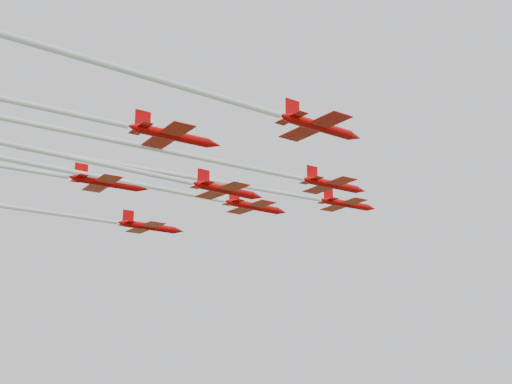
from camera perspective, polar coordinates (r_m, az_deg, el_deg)
The scene contains 7 objects.
jet_lead at distance 90.54m, azimuth 1.70°, elevation 0.02°, with size 24.48×49.44×2.52m.
jet_row2_left at distance 92.30m, azimuth -5.48°, elevation -0.28°, with size 19.25×47.95×2.78m.
jet_row2_right at distance 73.86m, azimuth -2.45°, elevation 2.53°, with size 25.41×55.10×2.44m.
jet_row3_left at distance 96.64m, azimuth -18.34°, elevation -1.68°, with size 25.50×60.81×2.71m.
jet_row3_mid at distance 76.02m, azimuth -9.38°, elevation 1.58°, with size 18.06×47.26×2.59m.
jet_row3_right at distance 62.76m, azimuth -0.19°, elevation 7.52°, with size 17.53×40.65×2.64m.
jet_row4_left at distance 83.66m, azimuth -20.67°, elevation 2.02°, with size 22.42×47.53×2.59m.
Camera 1 is at (51.43, -71.69, 25.23)m, focal length 45.00 mm.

